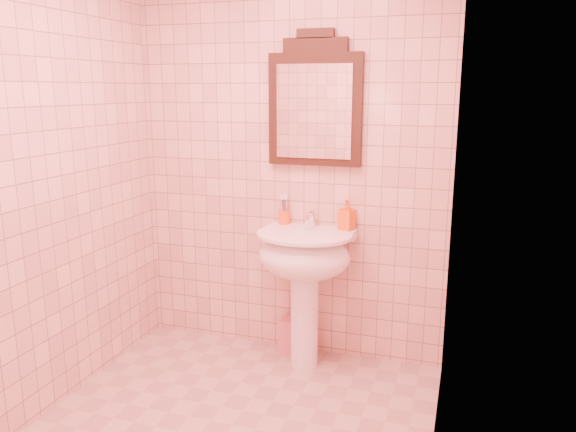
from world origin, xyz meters
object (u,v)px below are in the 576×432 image
(toothbrush_cup, at_px, (284,217))
(soap_dispenser, at_px, (347,215))
(mirror, at_px, (315,104))
(towel, at_px, (295,336))
(pedestal_sink, at_px, (304,265))

(toothbrush_cup, relative_size, soap_dispenser, 0.88)
(toothbrush_cup, distance_m, soap_dispenser, 0.41)
(mirror, distance_m, soap_dispenser, 0.70)
(soap_dispenser, relative_size, towel, 0.80)
(toothbrush_cup, height_order, towel, toothbrush_cup)
(mirror, height_order, soap_dispenser, mirror)
(soap_dispenser, xyz_separation_m, towel, (-0.32, -0.01, -0.84))
(pedestal_sink, bearing_deg, soap_dispenser, 36.58)
(pedestal_sink, bearing_deg, towel, 124.71)
(pedestal_sink, xyz_separation_m, soap_dispenser, (0.22, 0.16, 0.29))
(towel, bearing_deg, pedestal_sink, -55.29)
(pedestal_sink, relative_size, soap_dispenser, 4.63)
(mirror, relative_size, towel, 3.42)
(pedestal_sink, height_order, mirror, mirror)
(pedestal_sink, relative_size, toothbrush_cup, 5.27)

